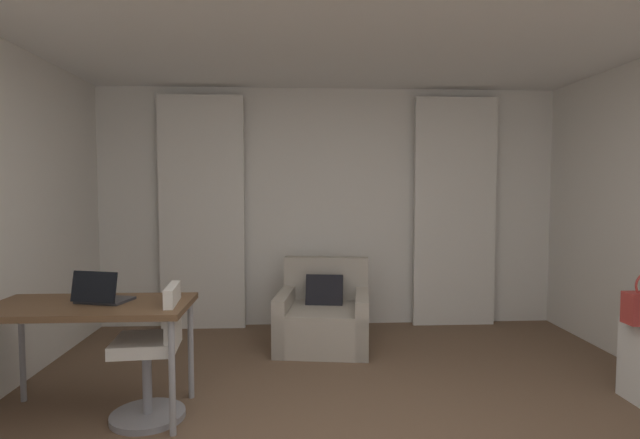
% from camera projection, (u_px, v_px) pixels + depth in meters
% --- Properties ---
extents(wall_window, '(5.12, 0.06, 2.60)m').
position_uv_depth(wall_window, '(329.00, 208.00, 5.52)').
color(wall_window, silver).
rests_on(wall_window, ground).
extents(curtain_left_panel, '(0.90, 0.06, 2.50)m').
position_uv_depth(curtain_left_panel, '(202.00, 213.00, 5.32)').
color(curtain_left_panel, silver).
rests_on(curtain_left_panel, ground).
extents(curtain_right_panel, '(0.90, 0.06, 2.50)m').
position_uv_depth(curtain_right_panel, '(455.00, 212.00, 5.46)').
color(curtain_right_panel, silver).
rests_on(curtain_right_panel, ground).
extents(armchair, '(0.96, 0.96, 0.81)m').
position_uv_depth(armchair, '(324.00, 318.00, 4.79)').
color(armchair, '#B2A899').
rests_on(armchair, ground).
extents(desk, '(1.28, 0.65, 0.76)m').
position_uv_depth(desk, '(90.00, 314.00, 3.25)').
color(desk, brown).
rests_on(desk, ground).
extents(desk_chair, '(0.48, 0.48, 0.88)m').
position_uv_depth(desk_chair, '(153.00, 360.00, 3.25)').
color(desk_chair, gray).
rests_on(desk_chair, ground).
extents(laptop, '(0.37, 0.32, 0.22)m').
position_uv_depth(laptop, '(102.00, 296.00, 3.27)').
color(laptop, '#2D2D33').
rests_on(laptop, desk).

